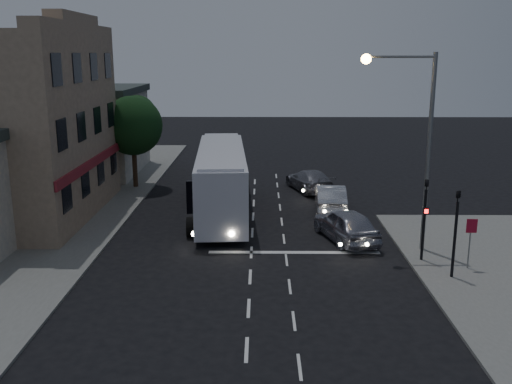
{
  "coord_description": "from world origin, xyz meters",
  "views": [
    {
      "loc": [
        0.44,
        -23.21,
        9.08
      ],
      "look_at": [
        0.19,
        4.91,
        2.2
      ],
      "focal_mm": 40.0,
      "sensor_mm": 36.0,
      "label": 1
    }
  ],
  "objects_px": {
    "streetlight": "(416,130)",
    "street_tree": "(133,123)",
    "tour_bus": "(221,179)",
    "traffic_signal_side": "(456,223)",
    "traffic_signal_main": "(425,210)",
    "regulatory_sign": "(471,235)",
    "car_suv": "(346,225)",
    "car_sedan_a": "(330,198)",
    "car_sedan_b": "(309,180)"
  },
  "relations": [
    {
      "from": "streetlight",
      "to": "street_tree",
      "type": "bearing_deg",
      "value": 140.49
    },
    {
      "from": "tour_bus",
      "to": "traffic_signal_side",
      "type": "relative_size",
      "value": 3.09
    },
    {
      "from": "traffic_signal_side",
      "to": "streetlight",
      "type": "relative_size",
      "value": 0.46
    },
    {
      "from": "traffic_signal_side",
      "to": "tour_bus",
      "type": "bearing_deg",
      "value": 135.8
    },
    {
      "from": "traffic_signal_main",
      "to": "regulatory_sign",
      "type": "distance_m",
      "value": 2.14
    },
    {
      "from": "car_suv",
      "to": "traffic_signal_side",
      "type": "bearing_deg",
      "value": 109.97
    },
    {
      "from": "car_suv",
      "to": "car_sedan_a",
      "type": "height_order",
      "value": "car_suv"
    },
    {
      "from": "tour_bus",
      "to": "traffic_signal_side",
      "type": "bearing_deg",
      "value": -47.87
    },
    {
      "from": "car_suv",
      "to": "regulatory_sign",
      "type": "relative_size",
      "value": 2.17
    },
    {
      "from": "traffic_signal_main",
      "to": "street_tree",
      "type": "xyz_separation_m",
      "value": [
        -15.81,
        14.25,
        2.08
      ]
    },
    {
      "from": "traffic_signal_side",
      "to": "street_tree",
      "type": "relative_size",
      "value": 0.66
    },
    {
      "from": "car_suv",
      "to": "traffic_signal_side",
      "type": "xyz_separation_m",
      "value": [
        3.65,
        -5.0,
        1.61
      ]
    },
    {
      "from": "car_sedan_a",
      "to": "regulatory_sign",
      "type": "distance_m",
      "value": 10.67
    },
    {
      "from": "car_sedan_b",
      "to": "street_tree",
      "type": "height_order",
      "value": "street_tree"
    },
    {
      "from": "tour_bus",
      "to": "streetlight",
      "type": "xyz_separation_m",
      "value": [
        9.17,
        -6.45,
        3.66
      ]
    },
    {
      "from": "regulatory_sign",
      "to": "street_tree",
      "type": "xyz_separation_m",
      "value": [
        -17.51,
        15.26,
        2.9
      ]
    },
    {
      "from": "car_suv",
      "to": "streetlight",
      "type": "distance_m",
      "value": 5.83
    },
    {
      "from": "car_suv",
      "to": "regulatory_sign",
      "type": "xyz_separation_m",
      "value": [
        4.65,
        -4.04,
        0.78
      ]
    },
    {
      "from": "traffic_signal_main",
      "to": "tour_bus",
      "type": "bearing_deg",
      "value": 140.14
    },
    {
      "from": "car_sedan_a",
      "to": "traffic_signal_main",
      "type": "bearing_deg",
      "value": 113.09
    },
    {
      "from": "street_tree",
      "to": "car_sedan_a",
      "type": "bearing_deg",
      "value": -24.28
    },
    {
      "from": "car_sedan_b",
      "to": "traffic_signal_main",
      "type": "xyz_separation_m",
      "value": [
        3.89,
        -13.53,
        1.7
      ]
    },
    {
      "from": "traffic_signal_side",
      "to": "streetlight",
      "type": "distance_m",
      "value": 4.84
    },
    {
      "from": "traffic_signal_side",
      "to": "streetlight",
      "type": "xyz_separation_m",
      "value": [
        -0.96,
        3.4,
        3.31
      ]
    },
    {
      "from": "car_sedan_b",
      "to": "streetlight",
      "type": "bearing_deg",
      "value": 89.78
    },
    {
      "from": "tour_bus",
      "to": "traffic_signal_main",
      "type": "xyz_separation_m",
      "value": [
        9.42,
        -7.87,
        0.34
      ]
    },
    {
      "from": "tour_bus",
      "to": "traffic_signal_main",
      "type": "height_order",
      "value": "traffic_signal_main"
    },
    {
      "from": "tour_bus",
      "to": "streetlight",
      "type": "distance_m",
      "value": 11.79
    },
    {
      "from": "car_sedan_a",
      "to": "regulatory_sign",
      "type": "relative_size",
      "value": 2.16
    },
    {
      "from": "car_sedan_b",
      "to": "regulatory_sign",
      "type": "relative_size",
      "value": 2.26
    },
    {
      "from": "car_sedan_a",
      "to": "car_suv",
      "type": "bearing_deg",
      "value": 94.5
    },
    {
      "from": "traffic_signal_main",
      "to": "streetlight",
      "type": "relative_size",
      "value": 0.46
    },
    {
      "from": "traffic_signal_main",
      "to": "street_tree",
      "type": "distance_m",
      "value": 21.38
    },
    {
      "from": "car_suv",
      "to": "car_sedan_b",
      "type": "distance_m",
      "value": 10.55
    },
    {
      "from": "car_suv",
      "to": "streetlight",
      "type": "relative_size",
      "value": 0.53
    },
    {
      "from": "streetlight",
      "to": "tour_bus",
      "type": "bearing_deg",
      "value": 144.89
    },
    {
      "from": "traffic_signal_main",
      "to": "traffic_signal_side",
      "type": "bearing_deg",
      "value": -70.51
    },
    {
      "from": "traffic_signal_side",
      "to": "regulatory_sign",
      "type": "height_order",
      "value": "traffic_signal_side"
    },
    {
      "from": "car_sedan_a",
      "to": "street_tree",
      "type": "height_order",
      "value": "street_tree"
    },
    {
      "from": "car_sedan_b",
      "to": "tour_bus",
      "type": "bearing_deg",
      "value": 28.76
    },
    {
      "from": "car_sedan_a",
      "to": "car_sedan_b",
      "type": "distance_m",
      "value": 5.1
    },
    {
      "from": "traffic_signal_side",
      "to": "car_sedan_a",
      "type": "bearing_deg",
      "value": 109.77
    },
    {
      "from": "tour_bus",
      "to": "car_suv",
      "type": "xyz_separation_m",
      "value": [
        6.48,
        -4.85,
        -1.26
      ]
    },
    {
      "from": "tour_bus",
      "to": "car_suv",
      "type": "relative_size",
      "value": 2.65
    },
    {
      "from": "car_sedan_b",
      "to": "traffic_signal_side",
      "type": "relative_size",
      "value": 1.21
    },
    {
      "from": "tour_bus",
      "to": "street_tree",
      "type": "xyz_separation_m",
      "value": [
        -6.38,
        6.38,
        2.42
      ]
    },
    {
      "from": "traffic_signal_main",
      "to": "streetlight",
      "type": "bearing_deg",
      "value": 100.2
    },
    {
      "from": "traffic_signal_main",
      "to": "streetlight",
      "type": "distance_m",
      "value": 3.61
    },
    {
      "from": "regulatory_sign",
      "to": "traffic_signal_main",
      "type": "bearing_deg",
      "value": 149.16
    },
    {
      "from": "car_suv",
      "to": "regulatory_sign",
      "type": "height_order",
      "value": "regulatory_sign"
    }
  ]
}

